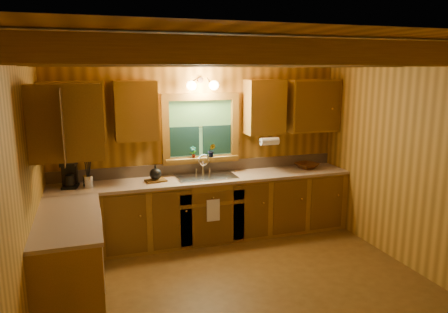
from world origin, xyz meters
name	(u,v)px	position (x,y,z in m)	size (l,w,h in m)	color
room	(248,176)	(0.00, 0.00, 1.30)	(4.20, 4.20, 4.20)	brown
ceiling_beams	(250,57)	(0.00, 0.00, 2.49)	(4.20, 2.54, 0.18)	brown
base_cabinets	(177,220)	(-0.49, 1.28, 0.43)	(4.20, 2.22, 0.86)	olive
countertop	(177,187)	(-0.48, 1.29, 0.88)	(4.20, 2.24, 0.04)	tan
backsplash	(201,167)	(0.00, 1.89, 0.98)	(4.20, 0.02, 0.16)	tan
dishwasher_panel	(102,248)	(-1.47, 0.68, 0.43)	(0.02, 0.60, 0.80)	white
upper_cabinets	(167,112)	(-0.56, 1.42, 1.84)	(4.19, 1.77, 0.78)	olive
window	(201,130)	(0.00, 1.87, 1.53)	(1.12, 0.08, 1.00)	brown
window_sill	(202,159)	(0.00, 1.82, 1.12)	(1.06, 0.14, 0.04)	brown
wall_sconce	(203,85)	(0.00, 1.75, 2.16)	(0.45, 0.21, 0.17)	black
paper_towel_roll	(269,141)	(0.92, 1.53, 1.37)	(0.11, 0.11, 0.27)	white
dish_towel	(213,210)	(0.00, 1.26, 0.52)	(0.18, 0.01, 0.30)	white
sink	(206,180)	(0.00, 1.60, 0.86)	(0.82, 0.48, 0.43)	silver
coffee_maker	(70,174)	(-1.79, 1.65, 1.06)	(0.19, 0.24, 0.33)	black
utensil_crock	(88,181)	(-1.57, 1.55, 0.99)	(0.12, 0.12, 0.35)	silver
cutting_board	(156,181)	(-0.71, 1.58, 0.91)	(0.27, 0.19, 0.02)	brown
teakettle	(156,174)	(-0.71, 1.58, 1.00)	(0.16, 0.16, 0.20)	black
wicker_basket	(307,166)	(1.60, 1.64, 0.94)	(0.34, 0.34, 0.08)	#48230C
potted_plant_left	(193,152)	(-0.13, 1.81, 1.23)	(0.09, 0.06, 0.17)	brown
potted_plant_right	(212,150)	(0.13, 1.78, 1.24)	(0.11, 0.09, 0.20)	brown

